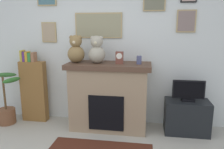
# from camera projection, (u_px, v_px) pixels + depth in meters

# --- Properties ---
(back_wall) EXTENTS (5.20, 0.15, 2.60)m
(back_wall) POSITION_uv_depth(u_px,v_px,m) (103.00, 49.00, 3.96)
(back_wall) COLOR silver
(back_wall) RESTS_ON ground_plane
(fireplace) EXTENTS (1.37, 0.64, 1.12)m
(fireplace) POSITION_uv_depth(u_px,v_px,m) (109.00, 96.00, 3.75)
(fireplace) COLOR #987F62
(fireplace) RESTS_ON ground_plane
(bookshelf) EXTENTS (0.45, 0.16, 1.30)m
(bookshelf) POSITION_uv_depth(u_px,v_px,m) (34.00, 89.00, 4.05)
(bookshelf) COLOR brown
(bookshelf) RESTS_ON ground_plane
(potted_plant) EXTENTS (0.59, 0.55, 0.99)m
(potted_plant) POSITION_uv_depth(u_px,v_px,m) (6.00, 106.00, 3.95)
(potted_plant) COLOR brown
(potted_plant) RESTS_ON ground_plane
(tv_stand) EXTENTS (0.69, 0.40, 0.54)m
(tv_stand) POSITION_uv_depth(u_px,v_px,m) (187.00, 117.00, 3.61)
(tv_stand) COLOR black
(tv_stand) RESTS_ON ground_plane
(television) EXTENTS (0.50, 0.14, 0.34)m
(television) POSITION_uv_depth(u_px,v_px,m) (188.00, 91.00, 3.52)
(television) COLOR black
(television) RESTS_ON tv_stand
(candle_jar) EXTENTS (0.08, 0.08, 0.13)m
(candle_jar) POSITION_uv_depth(u_px,v_px,m) (139.00, 60.00, 3.53)
(candle_jar) COLOR #4C517A
(candle_jar) RESTS_ON fireplace
(mantel_clock) EXTENTS (0.12, 0.09, 0.19)m
(mantel_clock) POSITION_uv_depth(u_px,v_px,m) (119.00, 58.00, 3.57)
(mantel_clock) COLOR brown
(mantel_clock) RESTS_ON fireplace
(teddy_bear_cream) EXTENTS (0.28, 0.28, 0.45)m
(teddy_bear_cream) POSITION_uv_depth(u_px,v_px,m) (76.00, 50.00, 3.66)
(teddy_bear_cream) COLOR olive
(teddy_bear_cream) RESTS_ON fireplace
(teddy_bear_brown) EXTENTS (0.28, 0.28, 0.44)m
(teddy_bear_brown) POSITION_uv_depth(u_px,v_px,m) (97.00, 51.00, 3.61)
(teddy_bear_brown) COLOR #A39D89
(teddy_bear_brown) RESTS_ON fireplace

